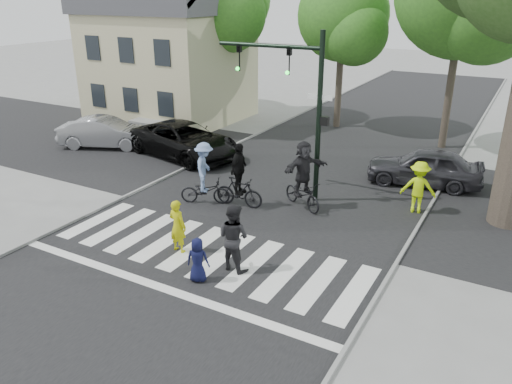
{
  "coord_description": "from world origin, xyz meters",
  "views": [
    {
      "loc": [
        7.61,
        -9.65,
        7.14
      ],
      "look_at": [
        0.5,
        3.0,
        1.3
      ],
      "focal_mm": 35.0,
      "sensor_mm": 36.0,
      "label": 1
    }
  ],
  "objects_px": {
    "cyclist_left": "(205,177)",
    "pedestrian_child": "(198,260)",
    "pedestrian_woman": "(178,226)",
    "cyclist_right": "(303,179)",
    "pedestrian_adult": "(233,237)",
    "car_grey": "(424,167)",
    "cyclist_mid": "(239,181)",
    "car_silver": "(105,133)",
    "traffic_signal": "(297,92)",
    "car_suv": "(184,140)"
  },
  "relations": [
    {
      "from": "car_suv",
      "to": "car_grey",
      "type": "height_order",
      "value": "car_suv"
    },
    {
      "from": "traffic_signal",
      "to": "cyclist_left",
      "type": "xyz_separation_m",
      "value": [
        -2.51,
        -2.2,
        -2.92
      ]
    },
    {
      "from": "cyclist_left",
      "to": "pedestrian_child",
      "type": "bearing_deg",
      "value": -57.35
    },
    {
      "from": "car_silver",
      "to": "traffic_signal",
      "type": "bearing_deg",
      "value": -120.18
    },
    {
      "from": "traffic_signal",
      "to": "cyclist_left",
      "type": "relative_size",
      "value": 2.64
    },
    {
      "from": "traffic_signal",
      "to": "car_grey",
      "type": "xyz_separation_m",
      "value": [
        3.95,
        3.57,
        -3.15
      ]
    },
    {
      "from": "pedestrian_adult",
      "to": "cyclist_mid",
      "type": "bearing_deg",
      "value": -53.27
    },
    {
      "from": "cyclist_mid",
      "to": "cyclist_right",
      "type": "distance_m",
      "value": 2.25
    },
    {
      "from": "pedestrian_woman",
      "to": "cyclist_mid",
      "type": "xyz_separation_m",
      "value": [
        -0.18,
        3.74,
        0.14
      ]
    },
    {
      "from": "traffic_signal",
      "to": "cyclist_right",
      "type": "xyz_separation_m",
      "value": [
        0.71,
        -0.84,
        -2.81
      ]
    },
    {
      "from": "traffic_signal",
      "to": "car_grey",
      "type": "relative_size",
      "value": 1.37
    },
    {
      "from": "car_silver",
      "to": "car_grey",
      "type": "distance_m",
      "value": 14.94
    },
    {
      "from": "traffic_signal",
      "to": "pedestrian_adult",
      "type": "bearing_deg",
      "value": -81.8
    },
    {
      "from": "pedestrian_child",
      "to": "cyclist_left",
      "type": "distance_m",
      "value": 5.28
    },
    {
      "from": "cyclist_left",
      "to": "traffic_signal",
      "type": "bearing_deg",
      "value": 41.17
    },
    {
      "from": "pedestrian_adult",
      "to": "cyclist_mid",
      "type": "distance_m",
      "value": 4.34
    },
    {
      "from": "car_grey",
      "to": "car_suv",
      "type": "bearing_deg",
      "value": -89.28
    },
    {
      "from": "cyclist_right",
      "to": "car_grey",
      "type": "distance_m",
      "value": 5.48
    },
    {
      "from": "pedestrian_child",
      "to": "car_grey",
      "type": "relative_size",
      "value": 0.28
    },
    {
      "from": "pedestrian_woman",
      "to": "pedestrian_child",
      "type": "height_order",
      "value": "pedestrian_woman"
    },
    {
      "from": "traffic_signal",
      "to": "cyclist_right",
      "type": "relative_size",
      "value": 2.47
    },
    {
      "from": "cyclist_left",
      "to": "cyclist_mid",
      "type": "distance_m",
      "value": 1.26
    },
    {
      "from": "car_silver",
      "to": "cyclist_left",
      "type": "bearing_deg",
      "value": -136.14
    },
    {
      "from": "pedestrian_woman",
      "to": "car_silver",
      "type": "height_order",
      "value": "pedestrian_woman"
    },
    {
      "from": "car_silver",
      "to": "cyclist_mid",
      "type": "bearing_deg",
      "value": -131.57
    },
    {
      "from": "traffic_signal",
      "to": "pedestrian_adult",
      "type": "height_order",
      "value": "traffic_signal"
    },
    {
      "from": "pedestrian_woman",
      "to": "car_suv",
      "type": "xyz_separation_m",
      "value": [
        -5.37,
        7.47,
        -0.02
      ]
    },
    {
      "from": "pedestrian_child",
      "to": "pedestrian_adult",
      "type": "height_order",
      "value": "pedestrian_adult"
    },
    {
      "from": "pedestrian_child",
      "to": "cyclist_right",
      "type": "xyz_separation_m",
      "value": [
        0.38,
        5.79,
        0.46
      ]
    },
    {
      "from": "cyclist_left",
      "to": "cyclist_right",
      "type": "height_order",
      "value": "cyclist_right"
    },
    {
      "from": "pedestrian_adult",
      "to": "pedestrian_woman",
      "type": "bearing_deg",
      "value": 6.1
    },
    {
      "from": "pedestrian_woman",
      "to": "car_suv",
      "type": "height_order",
      "value": "pedestrian_woman"
    },
    {
      "from": "car_grey",
      "to": "pedestrian_adult",
      "type": "bearing_deg",
      "value": -27.25
    },
    {
      "from": "car_suv",
      "to": "cyclist_mid",
      "type": "bearing_deg",
      "value": -113.07
    },
    {
      "from": "cyclist_mid",
      "to": "cyclist_right",
      "type": "bearing_deg",
      "value": 26.28
    },
    {
      "from": "cyclist_right",
      "to": "car_grey",
      "type": "bearing_deg",
      "value": 53.74
    },
    {
      "from": "pedestrian_woman",
      "to": "cyclist_mid",
      "type": "height_order",
      "value": "cyclist_mid"
    },
    {
      "from": "cyclist_right",
      "to": "pedestrian_adult",
      "type": "bearing_deg",
      "value": -88.79
    },
    {
      "from": "cyclist_left",
      "to": "car_silver",
      "type": "height_order",
      "value": "cyclist_left"
    },
    {
      "from": "traffic_signal",
      "to": "cyclist_right",
      "type": "height_order",
      "value": "traffic_signal"
    },
    {
      "from": "pedestrian_adult",
      "to": "car_grey",
      "type": "height_order",
      "value": "pedestrian_adult"
    },
    {
      "from": "car_suv",
      "to": "pedestrian_adult",
      "type": "bearing_deg",
      "value": -123.2
    },
    {
      "from": "traffic_signal",
      "to": "car_suv",
      "type": "height_order",
      "value": "traffic_signal"
    },
    {
      "from": "pedestrian_adult",
      "to": "car_grey",
      "type": "distance_m",
      "value": 9.72
    },
    {
      "from": "traffic_signal",
      "to": "cyclist_mid",
      "type": "bearing_deg",
      "value": -125.42
    },
    {
      "from": "traffic_signal",
      "to": "pedestrian_woman",
      "type": "relative_size",
      "value": 3.7
    },
    {
      "from": "pedestrian_woman",
      "to": "cyclist_right",
      "type": "xyz_separation_m",
      "value": [
        1.84,
        4.74,
        0.27
      ]
    },
    {
      "from": "traffic_signal",
      "to": "pedestrian_woman",
      "type": "bearing_deg",
      "value": -101.46
    },
    {
      "from": "pedestrian_child",
      "to": "car_suv",
      "type": "xyz_separation_m",
      "value": [
        -6.83,
        8.52,
        0.17
      ]
    },
    {
      "from": "pedestrian_woman",
      "to": "pedestrian_child",
      "type": "bearing_deg",
      "value": 149.92
    }
  ]
}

